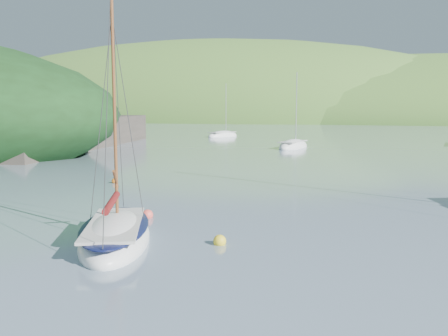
% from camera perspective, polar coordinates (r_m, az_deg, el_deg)
% --- Properties ---
extents(ground, '(700.00, 700.00, 0.00)m').
position_cam_1_polar(ground, '(17.48, -7.31, -9.10)').
color(ground, slate).
rests_on(ground, ground).
extents(shoreline_hills, '(690.00, 135.00, 56.00)m').
position_cam_1_polar(shoreline_hills, '(188.39, 12.98, 5.45)').
color(shoreline_hills, '#336928').
rests_on(shoreline_hills, ground).
extents(daysailer_white, '(4.88, 7.01, 10.13)m').
position_cam_1_polar(daysailer_white, '(18.48, -12.32, -7.58)').
color(daysailer_white, white).
rests_on(daysailer_white, ground).
extents(distant_sloop_a, '(3.53, 6.98, 9.51)m').
position_cam_1_polar(distant_sloop_a, '(58.40, 7.91, 2.43)').
color(distant_sloop_a, white).
rests_on(distant_sloop_a, ground).
extents(distant_sloop_c, '(4.50, 6.75, 9.11)m').
position_cam_1_polar(distant_sloop_c, '(78.65, -0.14, 3.69)').
color(distant_sloop_c, white).
rests_on(distant_sloop_c, ground).
extents(mooring_buoys, '(19.96, 11.75, 0.49)m').
position_cam_1_polar(mooring_buoys, '(22.18, 0.26, -5.23)').
color(mooring_buoys, yellow).
rests_on(mooring_buoys, ground).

